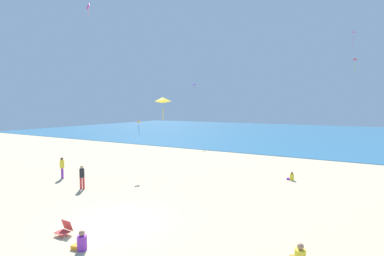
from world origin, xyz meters
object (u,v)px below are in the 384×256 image
at_px(kite_yellow, 163,100).
at_px(kite_purple, 194,84).
at_px(person_0, 82,176).
at_px(kite_orange, 139,122).
at_px(kite_red, 355,59).
at_px(person_3, 81,243).
at_px(kite_pink, 354,32).
at_px(kite_magenta, 88,7).
at_px(beach_chair_near_camera, 65,228).
at_px(person_2, 291,177).
at_px(person_4, 62,166).

height_order(kite_yellow, kite_purple, kite_purple).
xyz_separation_m(person_0, kite_orange, (0.36, 5.55, 3.43)).
height_order(kite_red, kite_orange, kite_red).
xyz_separation_m(person_3, kite_pink, (8.44, 30.99, 13.81)).
bearing_deg(kite_magenta, kite_yellow, -22.18).
relative_size(person_3, kite_orange, 0.67).
height_order(person_0, kite_pink, kite_pink).
bearing_deg(beach_chair_near_camera, person_3, 72.13).
bearing_deg(beach_chair_near_camera, person_2, 155.24).
bearing_deg(kite_yellow, person_2, 74.02).
bearing_deg(kite_red, person_0, -124.96).
relative_size(kite_yellow, kite_orange, 0.88).
distance_m(kite_magenta, kite_red, 26.61).
relative_size(person_4, kite_pink, 0.99).
distance_m(kite_purple, kite_orange, 21.50).
height_order(beach_chair_near_camera, kite_purple, kite_purple).
height_order(person_0, kite_red, kite_red).
relative_size(person_2, kite_magenta, 0.60).
bearing_deg(person_3, kite_magenta, -53.73).
bearing_deg(kite_magenta, kite_purple, 102.02).
bearing_deg(kite_orange, person_4, -133.51).
distance_m(person_3, kite_orange, 13.69).
bearing_deg(person_0, kite_magenta, 160.42).
xyz_separation_m(person_3, kite_red, (8.71, 28.13, 10.34)).
relative_size(beach_chair_near_camera, person_4, 0.38).
bearing_deg(kite_pink, kite_purple, 178.92).
bearing_deg(person_2, kite_yellow, 87.80).
bearing_deg(kite_red, beach_chair_near_camera, -110.73).
distance_m(beach_chair_near_camera, person_3, 1.81).
distance_m(person_4, kite_orange, 6.90).
distance_m(beach_chair_near_camera, kite_pink, 34.95).
distance_m(kite_red, kite_orange, 23.59).
distance_m(kite_red, kite_pink, 4.51).
bearing_deg(person_4, kite_pink, 163.89).
distance_m(beach_chair_near_camera, kite_red, 31.25).
height_order(person_2, kite_orange, kite_orange).
relative_size(beach_chair_near_camera, person_2, 0.97).
bearing_deg(kite_red, person_4, -132.50).
height_order(person_2, person_4, person_4).
relative_size(person_2, person_3, 0.82).
xyz_separation_m(person_0, kite_purple, (-5.68, 25.65, 8.07)).
bearing_deg(kite_red, kite_pink, 95.37).
distance_m(person_3, kite_red, 31.21).
height_order(kite_magenta, kite_orange, kite_magenta).
height_order(kite_red, kite_pink, kite_pink).
bearing_deg(person_4, person_0, 94.81).
relative_size(kite_yellow, kite_purple, 1.19).
relative_size(beach_chair_near_camera, kite_orange, 0.53).
relative_size(person_4, kite_red, 1.04).
bearing_deg(kite_purple, kite_orange, -73.29).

